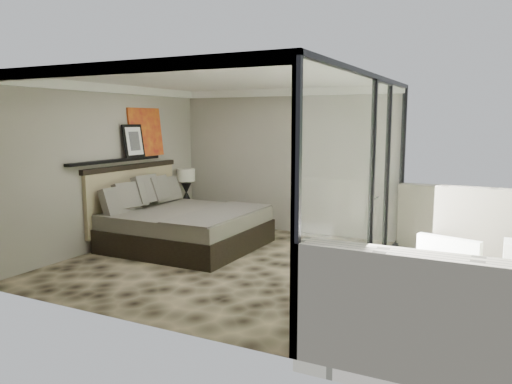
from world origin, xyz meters
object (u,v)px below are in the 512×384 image
at_px(table_lamp, 186,181).
at_px(lounger, 425,283).
at_px(bed, 182,225).
at_px(nightstand, 188,215).

xyz_separation_m(table_lamp, lounger, (5.12, -2.29, -0.75)).
height_order(table_lamp, lounger, table_lamp).
height_order(bed, lounger, bed).
bearing_deg(table_lamp, bed, -58.14).
distance_m(bed, lounger, 4.29).
relative_size(bed, nightstand, 5.16).
bearing_deg(lounger, table_lamp, 170.89).
distance_m(table_lamp, lounger, 5.66).
height_order(nightstand, lounger, lounger).
height_order(nightstand, table_lamp, table_lamp).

